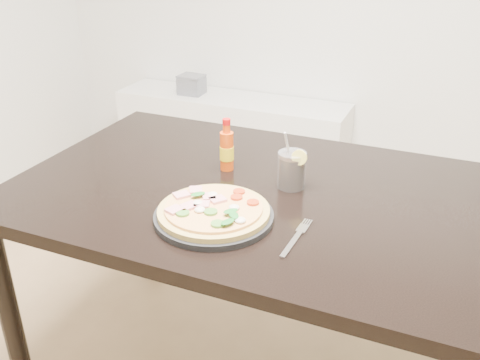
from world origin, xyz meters
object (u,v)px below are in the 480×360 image
at_px(cola_cup, 292,171).
at_px(media_console, 231,137).
at_px(pizza, 213,210).
at_px(hot_sauce_bottle, 227,150).
at_px(dining_table, 256,213).
at_px(fork, 297,236).
at_px(plate, 214,216).

relative_size(cola_cup, media_console, 0.12).
distance_m(pizza, hot_sauce_bottle, 0.31).
xyz_separation_m(dining_table, cola_cup, (0.09, 0.05, 0.13)).
bearing_deg(dining_table, fork, -47.73).
bearing_deg(plate, pizza, -172.28).
distance_m(dining_table, fork, 0.29).
bearing_deg(plate, media_console, 112.75).
height_order(cola_cup, fork, cola_cup).
relative_size(dining_table, pizza, 4.85).
distance_m(dining_table, pizza, 0.24).
bearing_deg(media_console, plate, -67.25).
relative_size(dining_table, media_console, 1.00).
bearing_deg(cola_cup, pizza, -115.92).
xyz_separation_m(pizza, hot_sauce_bottle, (-0.10, 0.29, 0.04)).
xyz_separation_m(plate, media_console, (-0.72, 1.71, -0.51)).
height_order(hot_sauce_bottle, cola_cup, cola_cup).
xyz_separation_m(dining_table, pizza, (-0.04, -0.21, 0.11)).
distance_m(hot_sauce_bottle, cola_cup, 0.22).
relative_size(hot_sauce_bottle, fork, 0.87).
bearing_deg(fork, hot_sauce_bottle, 139.82).
relative_size(dining_table, plate, 4.52).
xyz_separation_m(cola_cup, media_console, (-0.84, 1.45, -0.55)).
bearing_deg(hot_sauce_bottle, plate, -71.86).
bearing_deg(pizza, cola_cup, 64.08).
bearing_deg(cola_cup, hot_sauce_bottle, 170.59).
bearing_deg(pizza, dining_table, 79.91).
bearing_deg(dining_table, hot_sauce_bottle, 146.94).
height_order(dining_table, cola_cup, cola_cup).
bearing_deg(cola_cup, plate, -115.74).
distance_m(hot_sauce_bottle, fork, 0.44).
bearing_deg(pizza, hot_sauce_bottle, 107.94).
height_order(hot_sauce_bottle, fork, hot_sauce_bottle).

